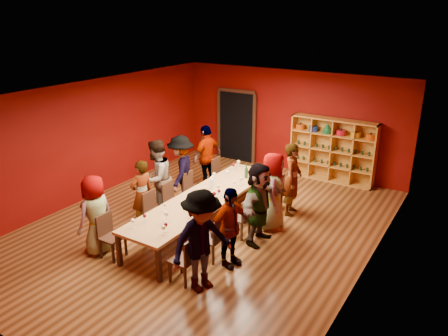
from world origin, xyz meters
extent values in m
cube|color=#543016|center=(0.00, 0.00, -0.01)|extent=(7.10, 9.10, 0.02)
cube|color=#5E0704|center=(0.00, 4.51, 1.50)|extent=(7.10, 0.02, 3.00)
cube|color=#5E0704|center=(0.00, -4.51, 1.50)|extent=(7.10, 0.02, 3.00)
cube|color=#5E0704|center=(-3.51, 0.00, 1.50)|extent=(0.02, 9.10, 3.00)
cube|color=#5E0704|center=(3.51, 0.00, 1.50)|extent=(0.02, 9.10, 3.00)
cube|color=silver|center=(0.00, 0.00, 3.01)|extent=(7.10, 9.10, 0.02)
cube|color=#A97946|center=(0.00, 0.00, 0.72)|extent=(1.10, 4.50, 0.06)
cube|color=black|center=(-0.49, -2.17, 0.34)|extent=(0.08, 0.08, 0.69)
cube|color=black|center=(-0.49, 2.17, 0.34)|extent=(0.08, 0.08, 0.69)
cube|color=black|center=(0.49, -2.17, 0.34)|extent=(0.08, 0.08, 0.69)
cube|color=black|center=(0.49, 2.17, 0.34)|extent=(0.08, 0.08, 0.69)
cube|color=black|center=(-1.80, 4.44, 1.10)|extent=(1.20, 0.14, 2.20)
cube|color=black|center=(-1.80, 4.37, 2.25)|extent=(1.32, 0.06, 0.10)
cube|color=black|center=(-2.45, 4.37, 1.10)|extent=(0.10, 0.06, 2.20)
cube|color=black|center=(-1.15, 4.37, 1.10)|extent=(0.10, 0.06, 2.20)
cube|color=#BE7F2A|center=(0.22, 4.28, 0.90)|extent=(0.04, 0.40, 1.80)
cube|color=#BE7F2A|center=(2.58, 4.28, 0.90)|extent=(0.04, 0.40, 1.80)
cube|color=#BE7F2A|center=(1.40, 4.28, 1.78)|extent=(2.40, 0.40, 0.04)
cube|color=#BE7F2A|center=(1.40, 4.28, 0.02)|extent=(2.40, 0.40, 0.04)
cube|color=#BE7F2A|center=(1.40, 4.47, 0.90)|extent=(2.40, 0.02, 1.80)
cube|color=#BE7F2A|center=(1.40, 4.28, 0.45)|extent=(2.36, 0.38, 0.03)
cube|color=#BE7F2A|center=(1.40, 4.28, 0.90)|extent=(2.36, 0.38, 0.03)
cube|color=#BE7F2A|center=(1.40, 4.28, 1.35)|extent=(2.36, 0.38, 0.03)
cube|color=#BE7F2A|center=(0.80, 4.28, 0.90)|extent=(0.03, 0.38, 1.76)
cube|color=#BE7F2A|center=(1.40, 4.28, 0.90)|extent=(0.03, 0.38, 1.76)
cube|color=#BE7F2A|center=(2.00, 4.28, 0.90)|extent=(0.03, 0.38, 1.76)
cylinder|color=#C04B0B|center=(0.40, 4.28, 1.44)|extent=(0.26, 0.26, 0.15)
sphere|color=black|center=(0.40, 4.28, 1.53)|extent=(0.05, 0.05, 0.05)
cylinder|color=navy|center=(0.80, 4.28, 1.44)|extent=(0.26, 0.26, 0.15)
sphere|color=black|center=(0.80, 4.28, 1.53)|extent=(0.05, 0.05, 0.05)
cylinder|color=#165A34|center=(1.20, 4.28, 1.41)|extent=(0.26, 0.26, 0.08)
cone|color=#165A34|center=(1.20, 4.28, 1.56)|extent=(0.24, 0.24, 0.22)
cylinder|color=maroon|center=(1.60, 4.28, 1.44)|extent=(0.26, 0.26, 0.15)
sphere|color=black|center=(1.60, 4.28, 1.53)|extent=(0.05, 0.05, 0.05)
cylinder|color=gold|center=(2.00, 4.28, 1.44)|extent=(0.26, 0.26, 0.15)
sphere|color=black|center=(2.00, 4.28, 1.53)|extent=(0.05, 0.05, 0.05)
cylinder|color=#C04B0B|center=(2.40, 4.28, 1.44)|extent=(0.26, 0.26, 0.15)
sphere|color=black|center=(2.40, 4.28, 1.53)|extent=(0.05, 0.05, 0.05)
cylinder|color=black|center=(0.38, 4.28, 0.52)|extent=(0.07, 0.07, 0.10)
cylinder|color=black|center=(0.56, 4.28, 0.52)|extent=(0.07, 0.07, 0.10)
cylinder|color=black|center=(0.75, 4.28, 0.52)|extent=(0.07, 0.07, 0.10)
cylinder|color=black|center=(0.93, 4.28, 0.52)|extent=(0.07, 0.07, 0.10)
cylinder|color=black|center=(1.12, 4.28, 0.52)|extent=(0.07, 0.07, 0.10)
cylinder|color=black|center=(1.30, 4.28, 0.52)|extent=(0.07, 0.07, 0.10)
cylinder|color=black|center=(1.49, 4.28, 0.52)|extent=(0.07, 0.07, 0.10)
cylinder|color=black|center=(1.67, 4.28, 0.52)|extent=(0.07, 0.07, 0.10)
cylinder|color=black|center=(1.86, 4.28, 0.52)|extent=(0.07, 0.07, 0.10)
cylinder|color=black|center=(2.04, 4.28, 0.52)|extent=(0.07, 0.07, 0.10)
cylinder|color=black|center=(2.23, 4.28, 0.52)|extent=(0.07, 0.07, 0.10)
cylinder|color=black|center=(2.42, 4.28, 0.52)|extent=(0.07, 0.07, 0.10)
cylinder|color=black|center=(0.38, 4.28, 0.97)|extent=(0.07, 0.07, 0.10)
cylinder|color=black|center=(0.56, 4.28, 0.97)|extent=(0.07, 0.07, 0.10)
cylinder|color=black|center=(0.75, 4.28, 0.97)|extent=(0.07, 0.07, 0.10)
cylinder|color=black|center=(0.93, 4.28, 0.97)|extent=(0.07, 0.07, 0.10)
cylinder|color=black|center=(1.12, 4.28, 0.97)|extent=(0.07, 0.07, 0.10)
cylinder|color=black|center=(1.30, 4.28, 0.97)|extent=(0.07, 0.07, 0.10)
cylinder|color=black|center=(1.49, 4.28, 0.97)|extent=(0.07, 0.07, 0.10)
cylinder|color=black|center=(1.67, 4.28, 0.97)|extent=(0.07, 0.07, 0.10)
cylinder|color=black|center=(1.86, 4.28, 0.97)|extent=(0.07, 0.07, 0.10)
cylinder|color=black|center=(2.04, 4.28, 0.97)|extent=(0.07, 0.07, 0.10)
cylinder|color=black|center=(2.23, 4.28, 0.97)|extent=(0.07, 0.07, 0.10)
cylinder|color=black|center=(2.42, 4.28, 0.97)|extent=(0.07, 0.07, 0.10)
cube|color=black|center=(-0.83, -2.00, 0.43)|extent=(0.42, 0.42, 0.04)
cube|color=black|center=(-1.02, -2.00, 0.67)|extent=(0.04, 0.40, 0.44)
cube|color=black|center=(-1.00, -2.17, 0.21)|extent=(0.04, 0.04, 0.41)
cube|color=black|center=(-0.66, -2.17, 0.21)|extent=(0.04, 0.04, 0.41)
cube|color=black|center=(-1.00, -1.83, 0.21)|extent=(0.04, 0.04, 0.41)
cube|color=black|center=(-0.66, -1.83, 0.21)|extent=(0.04, 0.04, 0.41)
imported|color=pink|center=(-1.24, -2.00, 0.82)|extent=(0.44, 0.80, 1.64)
cube|color=black|center=(-0.83, -0.69, 0.43)|extent=(0.42, 0.42, 0.04)
cube|color=black|center=(-1.02, -0.69, 0.67)|extent=(0.04, 0.40, 0.44)
cube|color=black|center=(-1.00, -0.86, 0.21)|extent=(0.04, 0.04, 0.41)
cube|color=black|center=(-0.66, -0.86, 0.21)|extent=(0.04, 0.04, 0.41)
cube|color=black|center=(-1.00, -0.52, 0.21)|extent=(0.04, 0.04, 0.41)
cube|color=black|center=(-0.66, -0.52, 0.21)|extent=(0.04, 0.04, 0.41)
imported|color=#618FC7|center=(-1.21, -0.69, 0.79)|extent=(0.53, 0.65, 1.57)
cube|color=black|center=(-0.83, -0.04, 0.43)|extent=(0.42, 0.42, 0.04)
cube|color=black|center=(-1.02, -0.04, 0.67)|extent=(0.04, 0.40, 0.44)
cube|color=black|center=(-1.00, -0.21, 0.21)|extent=(0.04, 0.04, 0.41)
cube|color=black|center=(-0.66, -0.21, 0.21)|extent=(0.04, 0.04, 0.41)
cube|color=black|center=(-1.00, 0.13, 0.21)|extent=(0.04, 0.04, 0.41)
cube|color=black|center=(-0.66, 0.13, 0.21)|extent=(0.04, 0.04, 0.41)
imported|color=#141838|center=(-1.34, -0.04, 0.92)|extent=(0.58, 0.94, 1.84)
cube|color=black|center=(-0.83, 0.73, 0.43)|extent=(0.42, 0.42, 0.04)
cube|color=black|center=(-1.02, 0.73, 0.67)|extent=(0.04, 0.40, 0.44)
cube|color=black|center=(-1.00, 0.56, 0.21)|extent=(0.04, 0.04, 0.41)
cube|color=black|center=(-0.66, 0.56, 0.21)|extent=(0.04, 0.04, 0.41)
cube|color=black|center=(-1.00, 0.90, 0.21)|extent=(0.04, 0.04, 0.41)
cube|color=black|center=(-0.66, 0.90, 0.21)|extent=(0.04, 0.04, 0.41)
imported|color=#C8868F|center=(-1.21, 0.73, 0.89)|extent=(0.90, 1.24, 1.77)
cube|color=black|center=(-0.83, 2.00, 0.43)|extent=(0.42, 0.42, 0.04)
cube|color=black|center=(-1.02, 2.00, 0.67)|extent=(0.04, 0.40, 0.44)
cube|color=black|center=(-1.00, 1.83, 0.21)|extent=(0.04, 0.04, 0.41)
cube|color=black|center=(-0.66, 1.83, 0.21)|extent=(0.04, 0.04, 0.41)
cube|color=black|center=(-1.00, 2.17, 0.21)|extent=(0.04, 0.04, 0.41)
cube|color=black|center=(-0.66, 2.17, 0.21)|extent=(0.04, 0.04, 0.41)
imported|color=#515156|center=(-1.31, 2.00, 0.87)|extent=(0.62, 1.08, 1.74)
cube|color=black|center=(0.83, -1.91, 0.43)|extent=(0.42, 0.42, 0.04)
cube|color=black|center=(1.02, -1.91, 0.67)|extent=(0.04, 0.40, 0.44)
cube|color=black|center=(0.66, -2.08, 0.21)|extent=(0.04, 0.04, 0.41)
cube|color=black|center=(1.00, -2.08, 0.21)|extent=(0.04, 0.04, 0.41)
cube|color=black|center=(0.66, -1.74, 0.21)|extent=(0.04, 0.04, 0.41)
cube|color=black|center=(1.00, -1.74, 0.21)|extent=(0.04, 0.04, 0.41)
imported|color=#C4838F|center=(1.25, -1.91, 0.93)|extent=(0.86, 1.30, 1.86)
cube|color=black|center=(0.83, -1.02, 0.43)|extent=(0.42, 0.42, 0.04)
cube|color=black|center=(1.02, -1.02, 0.67)|extent=(0.04, 0.40, 0.44)
cube|color=black|center=(0.66, -1.19, 0.21)|extent=(0.04, 0.04, 0.41)
cube|color=black|center=(1.00, -1.19, 0.21)|extent=(0.04, 0.04, 0.41)
cube|color=black|center=(0.66, -0.85, 0.21)|extent=(0.04, 0.04, 0.41)
cube|color=black|center=(1.00, -0.85, 0.21)|extent=(0.04, 0.04, 0.41)
imported|color=white|center=(1.26, -1.02, 0.80)|extent=(0.62, 1.01, 1.60)
cube|color=black|center=(0.83, 0.07, 0.43)|extent=(0.42, 0.42, 0.04)
cube|color=black|center=(1.02, 0.07, 0.67)|extent=(0.04, 0.40, 0.44)
cube|color=black|center=(0.66, -0.10, 0.21)|extent=(0.04, 0.04, 0.41)
cube|color=black|center=(1.00, -0.10, 0.21)|extent=(0.04, 0.04, 0.41)
cube|color=black|center=(0.66, 0.24, 0.21)|extent=(0.04, 0.04, 0.41)
cube|color=black|center=(1.00, 0.24, 0.21)|extent=(0.04, 0.04, 0.41)
imported|color=#5785B3|center=(1.30, 0.07, 0.88)|extent=(0.48, 1.63, 1.75)
cube|color=black|center=(0.83, 0.80, 0.43)|extent=(0.42, 0.42, 0.04)
cube|color=black|center=(1.02, 0.80, 0.67)|extent=(0.04, 0.40, 0.44)
cube|color=black|center=(0.66, 0.63, 0.21)|extent=(0.04, 0.04, 0.41)
cube|color=black|center=(1.00, 0.63, 0.21)|extent=(0.04, 0.04, 0.41)
cube|color=black|center=(0.66, 0.97, 0.21)|extent=(0.04, 0.04, 0.41)
cube|color=black|center=(1.00, 0.97, 0.21)|extent=(0.04, 0.04, 0.41)
imported|color=#526DA9|center=(1.25, 0.80, 0.88)|extent=(0.78, 0.97, 1.75)
cube|color=black|center=(0.83, 1.70, 0.43)|extent=(0.42, 0.42, 0.04)
cube|color=black|center=(1.02, 1.70, 0.67)|extent=(0.04, 0.40, 0.44)
cube|color=black|center=(0.66, 1.53, 0.21)|extent=(0.04, 0.04, 0.41)
cube|color=black|center=(1.00, 1.53, 0.21)|extent=(0.04, 0.04, 0.41)
cube|color=black|center=(0.66, 1.87, 0.21)|extent=(0.04, 0.04, 0.41)
cube|color=black|center=(1.00, 1.87, 0.21)|extent=(0.04, 0.04, 0.41)
imported|color=#454549|center=(1.33, 1.70, 0.87)|extent=(0.59, 0.72, 1.75)
cylinder|color=white|center=(-0.29, -1.63, 0.75)|extent=(0.06, 0.06, 0.01)
cylinder|color=white|center=(-0.29, -1.63, 0.81)|extent=(0.01, 0.01, 0.10)
ellipsoid|color=#490710|center=(-0.29, -1.63, 0.88)|extent=(0.07, 0.07, 0.08)
cylinder|color=white|center=(0.32, -0.97, 0.75)|extent=(0.07, 0.07, 0.01)
cylinder|color=white|center=(0.32, -0.97, 0.82)|extent=(0.01, 0.01, 0.12)
ellipsoid|color=#490710|center=(0.32, -0.97, 0.91)|extent=(0.08, 0.08, 0.10)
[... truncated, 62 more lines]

